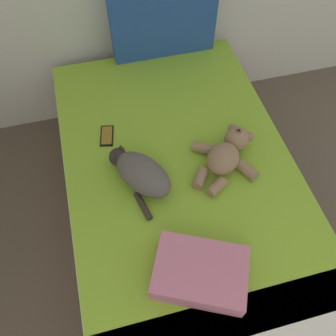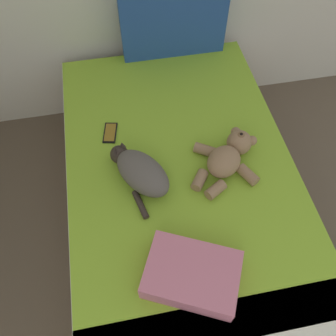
{
  "view_description": "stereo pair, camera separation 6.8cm",
  "coord_description": "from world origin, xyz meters",
  "px_view_note": "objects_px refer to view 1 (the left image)",
  "views": [
    {
      "loc": [
        1.09,
        1.99,
        2.18
      ],
      "look_at": [
        1.36,
        3.01,
        0.62
      ],
      "focal_mm": 38.43,
      "sensor_mm": 36.0,
      "label": 1
    },
    {
      "loc": [
        1.16,
        1.97,
        2.18
      ],
      "look_at": [
        1.36,
        3.01,
        0.62
      ],
      "focal_mm": 38.43,
      "sensor_mm": 36.0,
      "label": 2
    }
  ],
  "objects_px": {
    "bed": "(180,195)",
    "cat": "(141,173)",
    "patterned_cushion": "(163,23)",
    "teddy_bear": "(227,153)",
    "throw_pillow": "(200,273)",
    "cell_phone": "(107,136)"
  },
  "relations": [
    {
      "from": "bed",
      "to": "cat",
      "type": "distance_m",
      "value": 0.43
    },
    {
      "from": "patterned_cushion",
      "to": "teddy_bear",
      "type": "height_order",
      "value": "patterned_cushion"
    },
    {
      "from": "patterned_cushion",
      "to": "throw_pillow",
      "type": "bearing_deg",
      "value": -98.31
    },
    {
      "from": "patterned_cushion",
      "to": "cat",
      "type": "relative_size",
      "value": 1.56
    },
    {
      "from": "teddy_bear",
      "to": "cat",
      "type": "bearing_deg",
      "value": -178.74
    },
    {
      "from": "patterned_cushion",
      "to": "cell_phone",
      "type": "xyz_separation_m",
      "value": [
        -0.5,
        -0.64,
        -0.22
      ]
    },
    {
      "from": "bed",
      "to": "cell_phone",
      "type": "xyz_separation_m",
      "value": [
        -0.35,
        0.32,
        0.3
      ]
    },
    {
      "from": "cat",
      "to": "cell_phone",
      "type": "relative_size",
      "value": 2.73
    },
    {
      "from": "cell_phone",
      "to": "throw_pillow",
      "type": "distance_m",
      "value": 0.95
    },
    {
      "from": "patterned_cushion",
      "to": "cell_phone",
      "type": "relative_size",
      "value": 4.27
    },
    {
      "from": "cell_phone",
      "to": "teddy_bear",
      "type": "bearing_deg",
      "value": -28.73
    },
    {
      "from": "teddy_bear",
      "to": "throw_pillow",
      "type": "relative_size",
      "value": 1.03
    },
    {
      "from": "bed",
      "to": "cat",
      "type": "xyz_separation_m",
      "value": [
        -0.23,
        -0.02,
        0.36
      ]
    },
    {
      "from": "patterned_cushion",
      "to": "cat",
      "type": "distance_m",
      "value": 1.06
    },
    {
      "from": "patterned_cushion",
      "to": "throw_pillow",
      "type": "relative_size",
      "value": 1.7
    },
    {
      "from": "patterned_cushion",
      "to": "throw_pillow",
      "type": "xyz_separation_m",
      "value": [
        -0.23,
        -1.55,
        -0.17
      ]
    },
    {
      "from": "bed",
      "to": "cat",
      "type": "bearing_deg",
      "value": -175.68
    },
    {
      "from": "cell_phone",
      "to": "patterned_cushion",
      "type": "bearing_deg",
      "value": 52.21
    },
    {
      "from": "cell_phone",
      "to": "bed",
      "type": "bearing_deg",
      "value": -42.38
    },
    {
      "from": "patterned_cushion",
      "to": "teddy_bear",
      "type": "distance_m",
      "value": 0.99
    },
    {
      "from": "cat",
      "to": "teddy_bear",
      "type": "bearing_deg",
      "value": 1.26
    },
    {
      "from": "cat",
      "to": "teddy_bear",
      "type": "relative_size",
      "value": 1.06
    }
  ]
}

